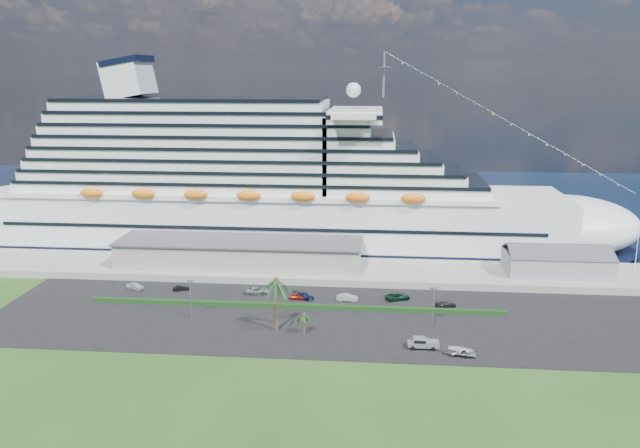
# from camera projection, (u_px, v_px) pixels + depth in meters

# --- Properties ---
(ground) EXTENTS (420.00, 420.00, 0.00)m
(ground) POSITION_uv_depth(u_px,v_px,m) (327.00, 342.00, 115.68)
(ground) COLOR #254C19
(ground) RESTS_ON ground
(asphalt_lot) EXTENTS (140.00, 38.00, 0.12)m
(asphalt_lot) POSITION_uv_depth(u_px,v_px,m) (331.00, 319.00, 126.31)
(asphalt_lot) COLOR black
(asphalt_lot) RESTS_ON ground
(wharf) EXTENTS (240.00, 20.00, 1.80)m
(wharf) POSITION_uv_depth(u_px,v_px,m) (339.00, 271.00, 154.17)
(wharf) COLOR gray
(wharf) RESTS_ON ground
(water) EXTENTS (420.00, 160.00, 0.02)m
(water) POSITION_uv_depth(u_px,v_px,m) (353.00, 201.00, 241.46)
(water) COLOR black
(water) RESTS_ON ground
(cruise_ship) EXTENTS (191.00, 38.00, 54.00)m
(cruise_ship) POSITION_uv_depth(u_px,v_px,m) (269.00, 189.00, 175.52)
(cruise_ship) COLOR silver
(cruise_ship) RESTS_ON ground
(terminal_building) EXTENTS (61.00, 15.00, 6.30)m
(terminal_building) POSITION_uv_depth(u_px,v_px,m) (240.00, 252.00, 155.37)
(terminal_building) COLOR gray
(terminal_building) RESTS_ON wharf
(port_shed) EXTENTS (24.00, 12.31, 7.37)m
(port_shed) POSITION_uv_depth(u_px,v_px,m) (557.00, 263.00, 148.81)
(port_shed) COLOR gray
(port_shed) RESTS_ON wharf
(flagpole) EXTENTS (1.08, 0.16, 12.00)m
(flagpole) POSITION_uv_depth(u_px,v_px,m) (637.00, 249.00, 146.32)
(flagpole) COLOR silver
(flagpole) RESTS_ON wharf
(hedge) EXTENTS (88.00, 1.10, 0.90)m
(hedge) POSITION_uv_depth(u_px,v_px,m) (295.00, 306.00, 131.72)
(hedge) COLOR black
(hedge) RESTS_ON asphalt_lot
(lamp_post_left) EXTENTS (1.60, 0.35, 8.27)m
(lamp_post_left) POSITION_uv_depth(u_px,v_px,m) (191.00, 295.00, 124.60)
(lamp_post_left) COLOR gray
(lamp_post_left) RESTS_ON asphalt_lot
(lamp_post_right) EXTENTS (1.60, 0.35, 8.27)m
(lamp_post_right) POSITION_uv_depth(u_px,v_px,m) (433.00, 303.00, 120.41)
(lamp_post_right) COLOR gray
(lamp_post_right) RESTS_ON asphalt_lot
(palm_tall) EXTENTS (8.82, 8.82, 11.13)m
(palm_tall) POSITION_uv_depth(u_px,v_px,m) (276.00, 286.00, 118.24)
(palm_tall) COLOR #47301E
(palm_tall) RESTS_ON ground
(palm_short) EXTENTS (3.53, 3.53, 4.56)m
(palm_short) POSITION_uv_depth(u_px,v_px,m) (304.00, 317.00, 117.62)
(palm_short) COLOR #47301E
(palm_short) RESTS_ON ground
(parked_car_0) EXTENTS (4.85, 3.34, 1.53)m
(parked_car_0) POSITION_uv_depth(u_px,v_px,m) (135.00, 286.00, 142.95)
(parked_car_0) COLOR silver
(parked_car_0) RESTS_ON asphalt_lot
(parked_car_1) EXTENTS (3.96, 2.52, 1.23)m
(parked_car_1) POSITION_uv_depth(u_px,v_px,m) (181.00, 288.00, 142.30)
(parked_car_1) COLOR black
(parked_car_1) RESTS_ON asphalt_lot
(parked_car_2) EXTENTS (5.60, 3.05, 1.49)m
(parked_car_2) POSITION_uv_depth(u_px,v_px,m) (257.00, 291.00, 140.12)
(parked_car_2) COLOR gray
(parked_car_2) RESTS_ON asphalt_lot
(parked_car_3) EXTENTS (5.43, 3.94, 1.46)m
(parked_car_3) POSITION_uv_depth(u_px,v_px,m) (303.00, 296.00, 136.99)
(parked_car_3) COLOR #122140
(parked_car_3) RESTS_ON asphalt_lot
(parked_car_4) EXTENTS (4.00, 1.66, 1.35)m
(parked_car_4) POSITION_uv_depth(u_px,v_px,m) (298.00, 296.00, 136.67)
(parked_car_4) COLOR maroon
(parked_car_4) RESTS_ON asphalt_lot
(parked_car_5) EXTENTS (4.67, 1.76, 1.52)m
(parked_car_5) POSITION_uv_depth(u_px,v_px,m) (347.00, 297.00, 135.78)
(parked_car_5) COLOR #B5B9BD
(parked_car_5) RESTS_ON asphalt_lot
(parked_car_6) EXTENTS (5.99, 4.32, 1.52)m
(parked_car_6) POSITION_uv_depth(u_px,v_px,m) (398.00, 296.00, 136.45)
(parked_car_6) COLOR black
(parked_car_6) RESTS_ON asphalt_lot
(parked_car_7) EXTENTS (4.76, 2.86, 1.29)m
(parked_car_7) POSITION_uv_depth(u_px,v_px,m) (446.00, 304.00, 132.33)
(parked_car_7) COLOR black
(parked_car_7) RESTS_ON asphalt_lot
(pickup_truck) EXTENTS (5.66, 2.26, 1.99)m
(pickup_truck) POSITION_uv_depth(u_px,v_px,m) (423.00, 343.00, 112.27)
(pickup_truck) COLOR black
(pickup_truck) RESTS_ON asphalt_lot
(boat_trailer) EXTENTS (6.13, 4.54, 1.69)m
(boat_trailer) POSITION_uv_depth(u_px,v_px,m) (463.00, 350.00, 109.17)
(boat_trailer) COLOR gray
(boat_trailer) RESTS_ON asphalt_lot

